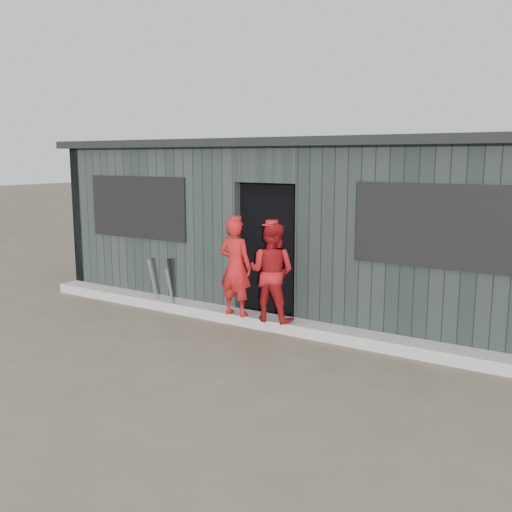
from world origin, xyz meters
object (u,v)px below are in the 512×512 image
Objects in this scene: bat_left at (154,283)px; player_red_left at (235,267)px; bat_right at (172,285)px; dugout at (312,224)px; bat_mid at (171,291)px; player_red_right at (272,272)px; player_grey_back at (299,282)px.

player_red_left reaches higher than bat_left.
dugout is (1.45, 1.82, 0.86)m from bat_right.
player_red_left is 1.91m from dugout.
bat_mid is at bearing 0.99° from player_red_left.
player_red_right is at bearing -80.13° from dugout.
bat_left is 2.72m from dugout.
bat_left is 0.71× the size of player_grey_back.
bat_mid is 1.81m from player_red_right.
bat_left is 2.18m from player_red_right.
player_grey_back is at bearing 19.54° from bat_right.
dugout is at bearing 44.80° from bat_left.
player_red_left is 0.57m from player_red_right.
bat_right is 0.74× the size of player_grey_back.
bat_right is at bearing -1.29° from bat_left.
bat_mid is at bearing -127.44° from dugout.
bat_mid is 0.83× the size of bat_right.
bat_left is 1.15× the size of bat_mid.
player_red_right is at bearing 80.86° from player_grey_back.
bat_mid is 2.53m from dugout.
player_red_left is 0.97m from player_grey_back.
player_red_right reaches higher than player_grey_back.
player_grey_back is (1.84, 0.65, 0.15)m from bat_right.
dugout is at bearing 52.56° from bat_mid.
bat_right is at bearing -4.65° from player_red_right.
dugout reaches higher than player_grey_back.
dugout is at bearing -73.67° from player_grey_back.
bat_right is 1.27m from player_red_left.
bat_left is 0.61× the size of player_red_right.
bat_mid is 1.27m from player_red_left.
player_grey_back reaches higher than bat_mid.
dugout is (0.25, 1.84, 0.45)m from player_red_left.
bat_mid is at bearing 18.91° from player_grey_back.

